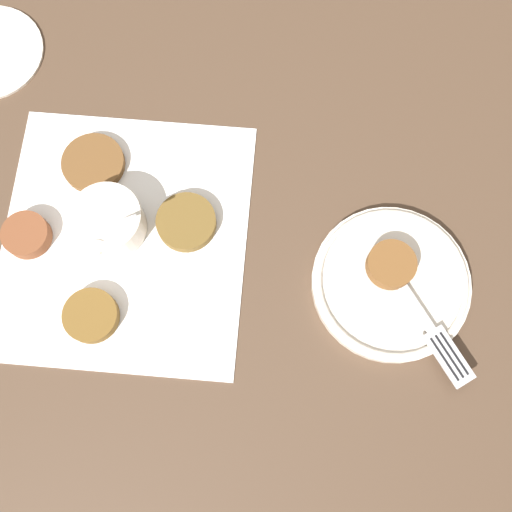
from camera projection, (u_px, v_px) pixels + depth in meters
The scene contains 10 objects.
ground_plane at pixel (118, 238), 0.80m from camera, with size 4.00×4.00×0.00m, color #4C3828.
napkin at pixel (125, 236), 0.80m from camera, with size 0.37×0.34×0.00m.
sauce_bowl at pixel (109, 223), 0.78m from camera, with size 0.10×0.10×0.09m.
fritter_0 at pixel (91, 316), 0.76m from camera, with size 0.07×0.07×0.02m.
fritter_1 at pixel (186, 222), 0.80m from camera, with size 0.08×0.08×0.02m.
fritter_2 at pixel (93, 163), 0.82m from camera, with size 0.09×0.09×0.01m.
fritter_3 at pixel (27, 235), 0.79m from camera, with size 0.06×0.06×0.02m.
serving_plate at pixel (391, 283), 0.77m from camera, with size 0.21×0.21×0.02m.
fritter_on_plate at pixel (391, 265), 0.76m from camera, with size 0.06×0.06×0.02m.
fork at pixel (431, 329), 0.75m from camera, with size 0.17×0.14×0.00m.
Camera 1 is at (0.21, 0.21, 0.77)m, focal length 42.00 mm.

